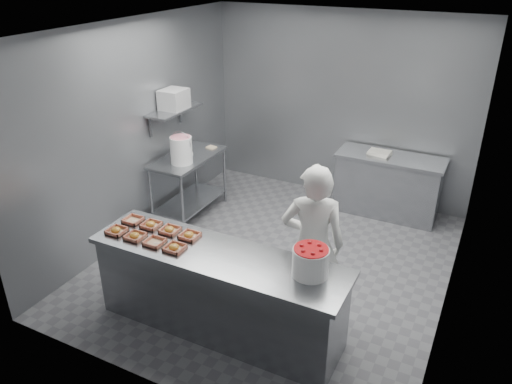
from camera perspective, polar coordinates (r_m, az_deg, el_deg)
floor at (r=6.30m, az=2.21°, el=-7.94°), size 4.50×4.50×0.00m
ceiling at (r=5.28m, az=2.75°, el=18.20°), size 4.50×4.50×0.00m
wall_back at (r=7.64m, az=9.61°, el=9.55°), size 4.00×0.04×2.80m
wall_left at (r=6.66m, az=-13.49°, el=6.76°), size 0.04×4.50×2.80m
wall_right at (r=5.22m, az=22.83°, el=-0.07°), size 0.04×4.50×2.80m
service_counter at (r=5.06m, az=-4.27°, el=-11.26°), size 2.60×0.70×0.90m
prep_table at (r=7.19m, az=-7.67°, el=1.78°), size 0.60×1.20×0.90m
back_counter at (r=7.44m, az=14.81°, el=0.77°), size 1.50×0.60×0.90m
wall_shelf at (r=6.96m, az=-9.32°, el=9.24°), size 0.35×0.90×0.03m
tray_0 at (r=5.31m, az=-15.66°, el=-4.26°), size 0.19×0.18×0.06m
tray_1 at (r=5.17m, az=-13.66°, el=-4.91°), size 0.19×0.18×0.06m
tray_2 at (r=5.03m, az=-11.51°, el=-5.62°), size 0.19×0.18×0.04m
tray_3 at (r=4.90m, az=-9.30°, el=-6.29°), size 0.19×0.18×0.06m
tray_4 at (r=5.47m, az=-13.87°, el=-3.11°), size 0.19×0.18×0.04m
tray_5 at (r=5.33m, az=-11.91°, el=-3.67°), size 0.19×0.18×0.06m
tray_6 at (r=5.20m, az=-9.82°, el=-4.29°), size 0.19×0.18×0.06m
tray_7 at (r=5.08m, az=-7.62°, el=-4.93°), size 0.19×0.18×0.06m
worker at (r=5.01m, az=6.47°, el=-6.05°), size 0.74×0.60×1.74m
strawberry_tub at (r=4.45m, az=6.26°, el=-7.80°), size 0.33×0.33×0.27m
glaze_bucket at (r=6.79m, az=-8.54°, el=4.84°), size 0.31×0.29×0.45m
bucket_lid at (r=7.13m, az=-8.36°, el=4.30°), size 0.36×0.36×0.02m
rag at (r=7.35m, az=-5.13°, el=5.12°), size 0.15×0.13×0.02m
appliance at (r=6.92m, az=-9.37°, el=10.43°), size 0.31×0.36×0.26m
paper_stack at (r=7.29m, az=13.94°, el=4.39°), size 0.33×0.26×0.05m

